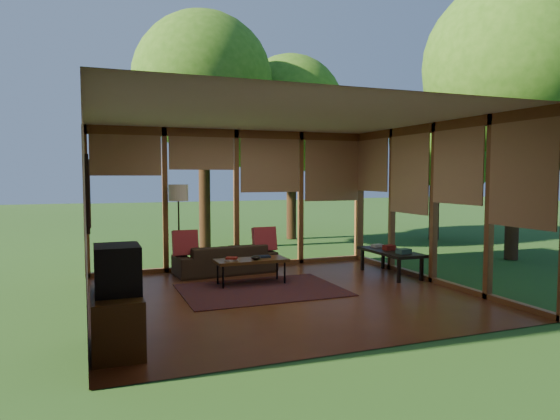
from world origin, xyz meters
name	(u,v)px	position (x,y,z in m)	size (l,w,h in m)	color
floor	(283,296)	(0.00, 0.00, 0.00)	(5.50, 5.50, 0.00)	brown
ceiling	(283,115)	(0.00, 0.00, 2.70)	(5.50, 5.50, 0.00)	silver
wall_left	(85,212)	(-2.75, 0.00, 1.35)	(0.04, 5.00, 2.70)	silver
wall_front	(372,221)	(0.00, -2.50, 1.35)	(5.50, 0.04, 2.70)	silver
window_wall_back	(236,199)	(0.00, 2.50, 1.35)	(5.50, 0.12, 2.70)	brown
window_wall_right	(434,203)	(2.75, 0.00, 1.35)	(0.12, 5.00, 2.70)	brown
exterior_lawn	(409,226)	(8.00, 8.00, -0.01)	(40.00, 40.00, 0.00)	#2B5720
tree_nw	(203,83)	(-0.02, 5.29, 4.06)	(3.41, 3.41, 5.78)	#3C2515
tree_ne	(290,109)	(2.72, 6.35, 3.70)	(3.01, 3.01, 5.22)	#3C2515
tree_se	(513,67)	(5.72, 1.29, 4.09)	(3.73, 3.73, 5.97)	#3C2515
tree_far	(430,141)	(6.27, 4.69, 2.78)	(2.56, 2.56, 4.07)	#3C2515
rug	(261,290)	(-0.18, 0.46, 0.01)	(2.50, 1.77, 0.01)	maroon
sofa	(225,259)	(-0.36, 2.00, 0.27)	(1.85, 0.72, 0.54)	#35271A
pillow_left	(185,243)	(-1.11, 1.95, 0.60)	(0.45, 0.15, 0.45)	maroon
pillow_right	(264,240)	(0.39, 1.95, 0.60)	(0.45, 0.15, 0.45)	maroon
ct_book_lower	(232,260)	(-0.55, 0.89, 0.44)	(0.19, 0.14, 0.03)	#B7B2A6
ct_book_upper	(232,258)	(-0.55, 0.89, 0.47)	(0.18, 0.14, 0.03)	maroon
ct_book_side	(264,256)	(0.05, 1.02, 0.44)	(0.21, 0.16, 0.03)	black
ct_bowl	(256,258)	(-0.15, 0.84, 0.46)	(0.16, 0.16, 0.07)	black
media_cabinet	(117,321)	(-2.47, -1.54, 0.30)	(0.50, 1.00, 0.60)	#573617
television	(117,269)	(-2.45, -1.54, 0.85)	(0.45, 0.55, 0.50)	black
console_book_a	(404,251)	(2.40, 0.35, 0.50)	(0.23, 0.17, 0.08)	#345C50
console_book_b	(389,248)	(2.40, 0.80, 0.50)	(0.20, 0.15, 0.09)	maroon
console_book_c	(377,246)	(2.40, 1.20, 0.48)	(0.20, 0.15, 0.05)	#B7B2A6
floor_lamp	(178,198)	(-1.16, 2.29, 1.41)	(0.36, 0.36, 1.65)	black
coffee_table	(251,261)	(-0.20, 0.94, 0.39)	(1.20, 0.50, 0.43)	#573617
side_console	(391,253)	(2.40, 0.75, 0.41)	(0.60, 1.40, 0.46)	black
wall_painting	(88,193)	(-2.71, 1.40, 1.55)	(0.06, 1.35, 1.15)	black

